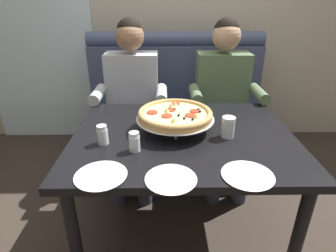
% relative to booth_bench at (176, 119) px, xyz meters
% --- Properties ---
extents(ground_plane, '(16.00, 16.00, 0.00)m').
position_rel_booth_bench_xyz_m(ground_plane, '(0.00, -0.93, -0.40)').
color(ground_plane, '#382D26').
extents(booth_bench, '(1.57, 0.78, 1.13)m').
position_rel_booth_bench_xyz_m(booth_bench, '(0.00, 0.00, 0.00)').
color(booth_bench, '#424C6B').
rests_on(booth_bench, ground_plane).
extents(dining_table, '(1.19, 0.93, 0.73)m').
position_rel_booth_bench_xyz_m(dining_table, '(0.00, -0.93, 0.24)').
color(dining_table, black).
rests_on(dining_table, ground_plane).
extents(diner_left, '(0.54, 0.64, 1.27)m').
position_rel_booth_bench_xyz_m(diner_left, '(-0.35, -0.27, 0.31)').
color(diner_left, '#2D3342').
rests_on(diner_left, ground_plane).
extents(diner_right, '(0.54, 0.64, 1.27)m').
position_rel_booth_bench_xyz_m(diner_right, '(0.35, -0.27, 0.31)').
color(diner_right, '#2D3342').
rests_on(diner_right, ground_plane).
extents(pizza, '(0.43, 0.43, 0.12)m').
position_rel_booth_bench_xyz_m(pizza, '(-0.04, -0.88, 0.42)').
color(pizza, silver).
rests_on(pizza, dining_table).
extents(shaker_oregano, '(0.06, 0.06, 0.10)m').
position_rel_booth_bench_xyz_m(shaker_oregano, '(-0.41, -1.04, 0.37)').
color(shaker_oregano, white).
rests_on(shaker_oregano, dining_table).
extents(shaker_parmesan, '(0.05, 0.05, 0.10)m').
position_rel_booth_bench_xyz_m(shaker_parmesan, '(-0.25, -1.11, 0.37)').
color(shaker_parmesan, white).
rests_on(shaker_parmesan, dining_table).
extents(plate_near_left, '(0.22, 0.22, 0.02)m').
position_rel_booth_bench_xyz_m(plate_near_left, '(-0.37, -1.32, 0.34)').
color(plate_near_left, white).
rests_on(plate_near_left, dining_table).
extents(plate_near_right, '(0.22, 0.22, 0.02)m').
position_rel_booth_bench_xyz_m(plate_near_right, '(-0.08, -1.34, 0.34)').
color(plate_near_right, white).
rests_on(plate_near_right, dining_table).
extents(plate_far_side, '(0.22, 0.22, 0.02)m').
position_rel_booth_bench_xyz_m(plate_far_side, '(0.24, -1.32, 0.34)').
color(plate_far_side, white).
rests_on(plate_far_side, dining_table).
extents(drinking_glass, '(0.07, 0.07, 0.11)m').
position_rel_booth_bench_xyz_m(drinking_glass, '(0.23, -0.97, 0.38)').
color(drinking_glass, silver).
rests_on(drinking_glass, dining_table).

